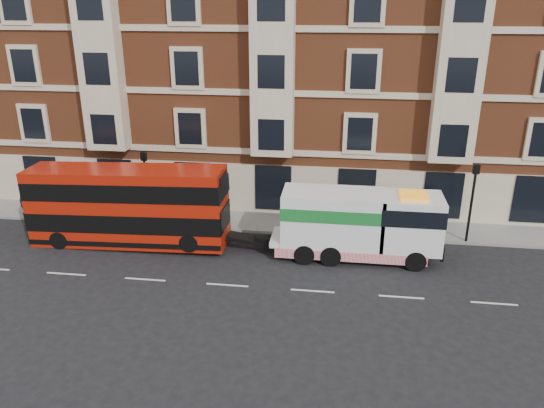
{
  "coord_description": "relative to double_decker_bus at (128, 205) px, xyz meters",
  "views": [
    {
      "loc": [
        5.0,
        -21.27,
        12.52
      ],
      "look_at": [
        1.58,
        4.0,
        2.62
      ],
      "focal_mm": 35.0,
      "sensor_mm": 36.0,
      "label": 1
    }
  ],
  "objects": [
    {
      "name": "sidewalk",
      "position": [
        6.14,
        3.78,
        -2.2
      ],
      "size": [
        90.0,
        3.0,
        0.15
      ],
      "primitive_type": "cube",
      "color": "slate",
      "rests_on": "ground"
    },
    {
      "name": "lamp_post_east",
      "position": [
        18.14,
        2.48,
        0.41
      ],
      "size": [
        0.35,
        0.15,
        4.35
      ],
      "color": "black",
      "rests_on": "sidewalk"
    },
    {
      "name": "ground",
      "position": [
        6.14,
        -3.72,
        -2.27
      ],
      "size": [
        120.0,
        120.0,
        0.0
      ],
      "primitive_type": "plane",
      "color": "black",
      "rests_on": "ground"
    },
    {
      "name": "double_decker_bus",
      "position": [
        0.0,
        0.0,
        0.0
      ],
      "size": [
        10.59,
        2.43,
        4.29
      ],
      "color": "#A91909",
      "rests_on": "ground"
    },
    {
      "name": "victorian_terrace",
      "position": [
        6.64,
        11.28,
        7.79
      ],
      "size": [
        45.0,
        12.0,
        20.4
      ],
      "color": "brown",
      "rests_on": "ground"
    },
    {
      "name": "lamp_post_west",
      "position": [
        0.14,
        2.48,
        0.41
      ],
      "size": [
        0.35,
        0.15,
        4.35
      ],
      "color": "black",
      "rests_on": "sidewalk"
    },
    {
      "name": "tow_truck",
      "position": [
        12.06,
        -0.0,
        -0.4
      ],
      "size": [
        8.48,
        2.51,
        3.53
      ],
      "color": "white",
      "rests_on": "ground"
    },
    {
      "name": "pedestrian",
      "position": [
        -7.98,
        2.89,
        -1.27
      ],
      "size": [
        0.74,
        0.63,
        1.71
      ],
      "primitive_type": "imported",
      "rotation": [
        0.0,
        0.0,
        -0.44
      ],
      "color": "#1A2635",
      "rests_on": "sidewalk"
    }
  ]
}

